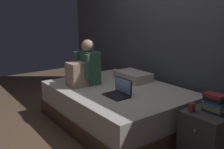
{
  "coord_description": "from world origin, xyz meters",
  "views": [
    {
      "loc": [
        2.42,
        -1.75,
        1.53
      ],
      "look_at": [
        -0.06,
        0.1,
        0.76
      ],
      "focal_mm": 39.63,
      "sensor_mm": 36.0,
      "label": 1
    }
  ],
  "objects": [
    {
      "name": "wall_back",
      "position": [
        0.0,
        1.2,
        1.35
      ],
      "size": [
        5.6,
        0.1,
        2.7
      ],
      "primitive_type": "cube",
      "color": "#4C4F54",
      "rests_on": "ground_plane"
    },
    {
      "name": "person_sitting",
      "position": [
        -0.62,
        0.02,
        0.76
      ],
      "size": [
        0.39,
        0.44,
        0.66
      ],
      "color": "#38664C",
      "rests_on": "bed"
    },
    {
      "name": "pillow",
      "position": [
        -0.38,
        0.75,
        0.58
      ],
      "size": [
        0.56,
        0.36,
        0.13
      ],
      "primitive_type": "cube",
      "color": "beige",
      "rests_on": "bed"
    },
    {
      "name": "nightstand",
      "position": [
        1.1,
        0.5,
        0.26
      ],
      "size": [
        0.44,
        0.46,
        0.53
      ],
      "color": "#474442",
      "rests_on": "ground_plane"
    },
    {
      "name": "laptop",
      "position": [
        0.09,
        0.1,
        0.57
      ],
      "size": [
        0.32,
        0.23,
        0.22
      ],
      "color": "black",
      "rests_on": "bed"
    },
    {
      "name": "bed",
      "position": [
        -0.2,
        0.3,
        0.25
      ],
      "size": [
        2.0,
        1.5,
        0.51
      ],
      "color": "brown",
      "rests_on": "ground_plane"
    },
    {
      "name": "book_stack",
      "position": [
        1.12,
        0.55,
        0.62
      ],
      "size": [
        0.25,
        0.16,
        0.2
      ],
      "color": "#284C84",
      "rests_on": "nightstand"
    },
    {
      "name": "mug",
      "position": [
        0.97,
        0.38,
        0.57
      ],
      "size": [
        0.08,
        0.08,
        0.09
      ],
      "primitive_type": "cylinder",
      "color": "#933833",
      "rests_on": "nightstand"
    },
    {
      "name": "ground_plane",
      "position": [
        0.0,
        0.0,
        0.0
      ],
      "size": [
        8.0,
        8.0,
        0.0
      ],
      "primitive_type": "plane",
      "color": "brown"
    }
  ]
}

